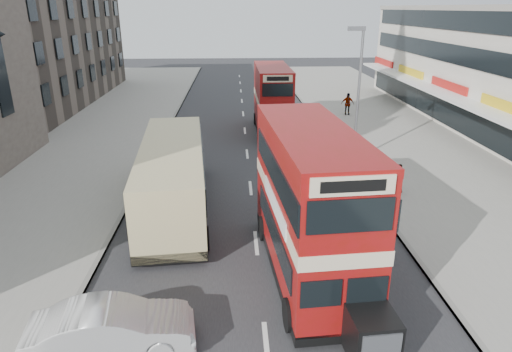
% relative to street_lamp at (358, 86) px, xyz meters
% --- Properties ---
extents(road_surface, '(12.00, 90.00, 0.01)m').
position_rel_street_lamp_xyz_m(road_surface, '(-6.52, 2.00, -4.78)').
color(road_surface, '#28282B').
rests_on(road_surface, ground).
extents(pavement_right, '(12.00, 90.00, 0.15)m').
position_rel_street_lamp_xyz_m(pavement_right, '(5.48, 2.00, -4.71)').
color(pavement_right, gray).
rests_on(pavement_right, ground).
extents(pavement_left, '(12.00, 90.00, 0.15)m').
position_rel_street_lamp_xyz_m(pavement_left, '(-18.52, 2.00, -4.71)').
color(pavement_left, gray).
rests_on(pavement_left, ground).
extents(kerb_left, '(0.20, 90.00, 0.16)m').
position_rel_street_lamp_xyz_m(kerb_left, '(-12.62, 2.00, -4.71)').
color(kerb_left, gray).
rests_on(kerb_left, ground).
extents(kerb_right, '(0.20, 90.00, 0.16)m').
position_rel_street_lamp_xyz_m(kerb_right, '(-0.42, 2.00, -4.71)').
color(kerb_right, gray).
rests_on(kerb_right, ground).
extents(brick_terrace, '(14.00, 28.00, 12.00)m').
position_rel_street_lamp_xyz_m(brick_terrace, '(-28.52, 20.00, 1.22)').
color(brick_terrace, '#66594C').
rests_on(brick_terrace, ground).
extents(street_lamp, '(1.00, 0.20, 8.12)m').
position_rel_street_lamp_xyz_m(street_lamp, '(0.00, 0.00, 0.00)').
color(street_lamp, slate).
rests_on(street_lamp, ground).
extents(bus_main, '(3.28, 9.54, 5.22)m').
position_rel_street_lamp_xyz_m(bus_main, '(-4.75, -12.25, -2.04)').
color(bus_main, black).
rests_on(bus_main, ground).
extents(bus_second, '(2.46, 8.80, 4.85)m').
position_rel_street_lamp_xyz_m(bus_second, '(-4.40, 7.52, -2.23)').
color(bus_second, black).
rests_on(bus_second, ground).
extents(coach, '(3.77, 11.34, 2.95)m').
position_rel_street_lamp_xyz_m(coach, '(-10.28, -6.33, -3.04)').
color(coach, black).
rests_on(coach, ground).
extents(car_left_front, '(4.72, 2.20, 1.50)m').
position_rel_street_lamp_xyz_m(car_left_front, '(-10.83, -16.00, -4.04)').
color(car_left_front, silver).
rests_on(car_left_front, ground).
extents(car_right_a, '(4.51, 2.25, 1.26)m').
position_rel_street_lamp_xyz_m(car_right_a, '(-1.40, -0.36, -4.16)').
color(car_right_a, '#A52910').
rests_on(car_right_a, ground).
extents(car_right_b, '(4.27, 1.99, 1.19)m').
position_rel_street_lamp_xyz_m(car_right_b, '(-0.99, 4.52, -4.19)').
color(car_right_b, '#C58113').
rests_on(car_right_b, ground).
extents(car_right_c, '(3.48, 1.41, 1.18)m').
position_rel_street_lamp_xyz_m(car_right_c, '(-1.40, 13.05, -4.19)').
color(car_right_c, '#5B92B6').
rests_on(car_right_c, ground).
extents(pedestrian_near, '(0.69, 0.61, 1.57)m').
position_rel_street_lamp_xyz_m(pedestrian_near, '(0.94, -5.33, -3.85)').
color(pedestrian_near, gray).
rests_on(pedestrian_near, pavement_right).
extents(pedestrian_far, '(1.16, 0.56, 1.92)m').
position_rel_street_lamp_xyz_m(pedestrian_far, '(2.72, 12.61, -3.68)').
color(pedestrian_far, gray).
rests_on(pedestrian_far, pavement_right).
extents(cyclist, '(0.82, 1.83, 2.01)m').
position_rel_street_lamp_xyz_m(cyclist, '(-2.45, -0.38, -4.12)').
color(cyclist, gray).
rests_on(cyclist, ground).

